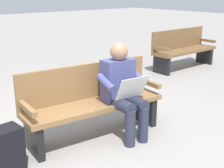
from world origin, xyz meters
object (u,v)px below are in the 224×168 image
object	(u,v)px
person_seated	(123,88)
bench_far	(183,49)
bench_near	(92,101)
backpack	(6,149)

from	to	relation	value
person_seated	bench_far	size ratio (longest dim) A/B	0.65
bench_near	person_seated	bearing A→B (deg)	143.19
bench_near	bench_far	xyz separation A→B (m)	(-3.73, -1.47, 0.00)
bench_near	backpack	xyz separation A→B (m)	(1.16, 0.09, -0.23)
backpack	bench_far	size ratio (longest dim) A/B	0.26
backpack	bench_far	bearing A→B (deg)	-162.28
person_seated	bench_far	bearing A→B (deg)	-147.17
person_seated	backpack	distance (m)	1.51
backpack	bench_near	bearing A→B (deg)	-175.49
bench_far	backpack	bearing A→B (deg)	18.04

